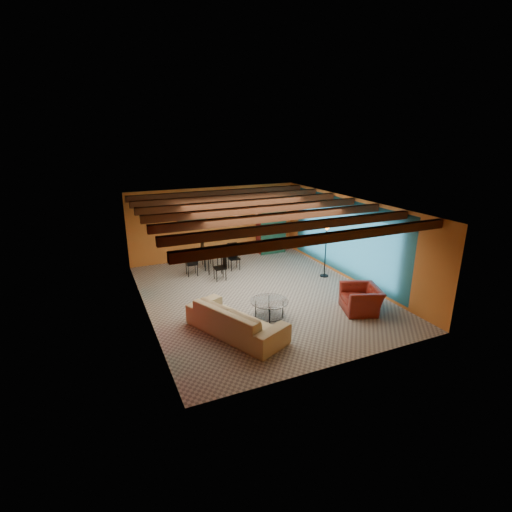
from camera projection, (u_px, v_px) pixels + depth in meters
name	position (u px, v px, depth m)	size (l,w,h in m)	color
room	(257.00, 216.00, 10.83)	(6.52, 8.01, 2.71)	gray
sofa	(236.00, 319.00, 9.13)	(2.58, 1.01, 0.75)	tan
armchair	(361.00, 299.00, 10.31)	(1.07, 0.93, 0.69)	maroon
coffee_table	(269.00, 309.00, 9.92)	(0.99, 0.99, 0.50)	white
dining_table	(213.00, 259.00, 13.13)	(1.83, 1.83, 0.95)	silver
armoire	(270.00, 230.00, 15.25)	(1.05, 0.52, 1.84)	maroon
floor_lamp	(326.00, 251.00, 12.64)	(0.36, 0.36, 1.81)	black
ceiling_fan	(259.00, 217.00, 10.74)	(1.50, 1.50, 0.44)	#472614
painting	(192.00, 217.00, 14.05)	(1.05, 0.03, 0.65)	black
potted_plant	(271.00, 201.00, 14.89)	(0.45, 0.39, 0.51)	#26661E
vase	(213.00, 243.00, 12.95)	(0.18, 0.18, 0.19)	orange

